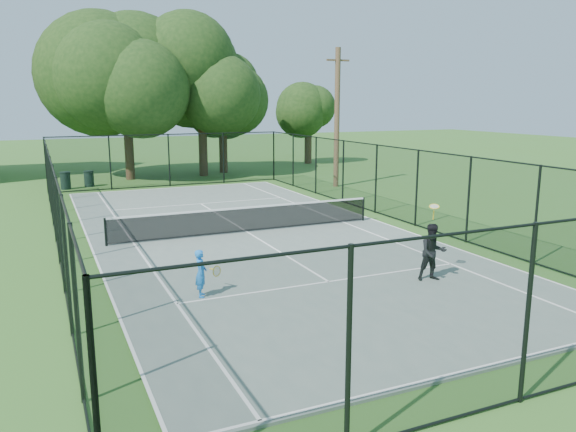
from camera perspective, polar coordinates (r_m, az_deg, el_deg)
name	(u,v)px	position (r m, az deg, el deg)	size (l,w,h in m)	color
ground	(247,234)	(20.84, -4.18, -1.79)	(120.00, 120.00, 0.00)	#386623
tennis_court	(247,233)	(20.84, -4.18, -1.71)	(11.00, 24.00, 0.06)	slate
tennis_net	(247,218)	(20.72, -4.20, -0.24)	(10.08, 0.08, 0.95)	black
fence	(247,194)	(20.55, -4.24, 2.28)	(13.10, 26.10, 3.00)	black
tree_near_left	(125,78)	(36.39, -16.22, 13.33)	(7.73, 7.73, 10.08)	#332114
tree_near_mid	(201,90)	(37.17, -8.81, 12.54)	(6.85, 6.85, 8.96)	#332114
tree_near_right	(222,105)	(38.76, -6.70, 11.16)	(5.23, 5.23, 7.21)	#332114
tree_far_right	(308,118)	(44.22, 2.07, 9.89)	(4.29, 4.29, 5.68)	#332114
trash_bin_left	(65,180)	(33.56, -21.67, 3.37)	(0.58, 0.58, 0.98)	black
trash_bin_right	(89,179)	(34.17, -19.57, 3.60)	(0.58, 0.58, 0.91)	black
utility_pole	(337,117)	(32.12, 5.00, 9.96)	(1.40, 0.30, 7.72)	#4C3823
player_blue	(201,273)	(14.05, -8.82, -5.76)	(0.78, 0.49, 1.19)	blue
player_black	(433,252)	(15.56, 14.50, -3.57)	(0.89, 0.95, 2.02)	black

